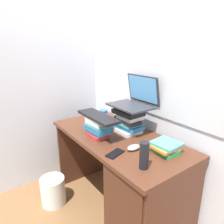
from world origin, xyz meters
TOP-DOWN VIEW (x-y plane):
  - ground_plane at (0.00, 0.00)m, footprint 6.00×6.00m
  - wall_back at (0.00, 0.34)m, footprint 6.00×0.06m
  - wall_left at (-0.87, 0.00)m, footprint 0.05×6.00m
  - desk at (0.31, -0.02)m, footprint 1.25×0.60m
  - book_stack_tall at (-0.01, 0.13)m, footprint 0.25×0.19m
  - book_stack_keyboard_riser at (-0.08, -0.13)m, footprint 0.23×0.18m
  - book_stack_side at (0.41, 0.10)m, footprint 0.18×0.19m
  - laptop at (-0.01, 0.19)m, footprint 0.35×0.29m
  - keyboard at (-0.08, -0.13)m, footprint 0.42×0.14m
  - computer_mouse at (0.26, -0.05)m, footprint 0.06×0.10m
  - mug at (-0.42, 0.14)m, footprint 0.12×0.09m
  - water_bottle at (0.47, -0.15)m, footprint 0.06×0.06m
  - cell_phone at (0.23, -0.19)m, footprint 0.10×0.15m
  - wastebasket at (-0.41, -0.44)m, footprint 0.22×0.22m

SIDE VIEW (x-z plane):
  - ground_plane at x=0.00m, z-range 0.00..0.00m
  - wastebasket at x=-0.41m, z-range 0.00..0.26m
  - desk at x=0.31m, z-range 0.03..0.76m
  - cell_phone at x=0.23m, z-range 0.73..0.74m
  - computer_mouse at x=0.26m, z-range 0.73..0.76m
  - book_stack_side at x=0.41m, z-range 0.73..0.81m
  - mug at x=-0.42m, z-range 0.73..0.82m
  - book_stack_keyboard_riser at x=-0.08m, z-range 0.73..0.89m
  - water_bottle at x=0.47m, z-range 0.73..0.90m
  - book_stack_tall at x=-0.01m, z-range 0.73..0.95m
  - keyboard at x=-0.08m, z-range 0.88..0.91m
  - laptop at x=-0.01m, z-range 0.88..1.13m
  - wall_back at x=0.00m, z-range 0.00..2.60m
  - wall_left at x=-0.87m, z-range 0.00..2.60m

